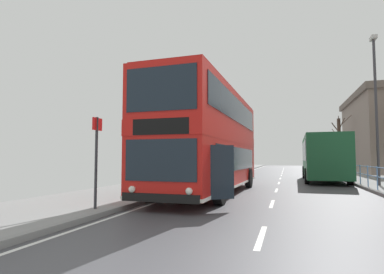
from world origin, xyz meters
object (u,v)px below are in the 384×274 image
at_px(street_lamp_far_side, 376,98).
at_px(bare_tree_far_00, 339,143).
at_px(background_bus_far_lane, 323,157).
at_px(bus_stop_sign_near, 96,152).
at_px(double_decker_bus_main, 210,141).

bearing_deg(street_lamp_far_side, bare_tree_far_00, 86.72).
bearing_deg(background_bus_far_lane, bus_stop_sign_near, -115.94).
relative_size(double_decker_bus_main, street_lamp_far_side, 1.35).
relative_size(bus_stop_sign_near, bare_tree_far_00, 0.41).
bearing_deg(bus_stop_sign_near, double_decker_bus_main, 71.48).
height_order(background_bus_far_lane, bare_tree_far_00, bare_tree_far_00).
distance_m(background_bus_far_lane, bus_stop_sign_near, 17.53).
xyz_separation_m(double_decker_bus_main, bus_stop_sign_near, (-1.95, -5.82, -0.61)).
distance_m(double_decker_bus_main, bare_tree_far_00, 27.68).
relative_size(street_lamp_far_side, bare_tree_far_00, 1.26).
bearing_deg(bus_stop_sign_near, bare_tree_far_00, 70.81).
distance_m(bus_stop_sign_near, street_lamp_far_side, 15.23).
height_order(background_bus_far_lane, bus_stop_sign_near, background_bus_far_lane).
xyz_separation_m(double_decker_bus_main, street_lamp_far_side, (7.97, 5.32, 2.46)).
bearing_deg(double_decker_bus_main, bus_stop_sign_near, -108.52).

